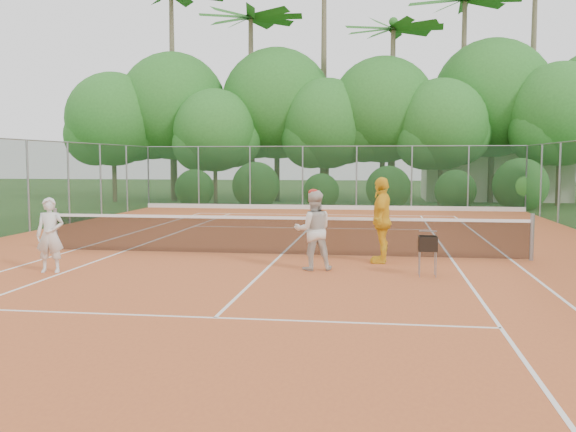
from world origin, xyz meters
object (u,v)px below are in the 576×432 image
Objects in this scene: ball_hopper at (428,244)px; player_center_grp at (313,230)px; player_yellow at (382,220)px; player_white at (50,235)px.

player_center_grp is at bearing 146.67° from ball_hopper.
player_center_grp is at bearing -44.40° from player_yellow.
player_white is 1.92× the size of ball_hopper.
player_white is 5.52m from player_center_grp.
player_center_grp reaches higher than ball_hopper.
player_center_grp is at bearing 1.85° from player_white.
player_center_grp reaches higher than player_white.
player_center_grp is 2.12× the size of ball_hopper.
player_white is 7.22m from player_yellow.
ball_hopper is (0.92, -1.62, -0.33)m from player_yellow.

